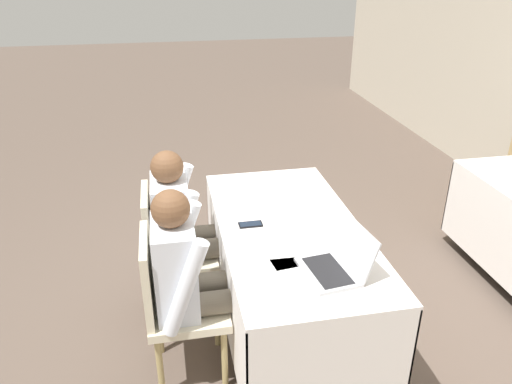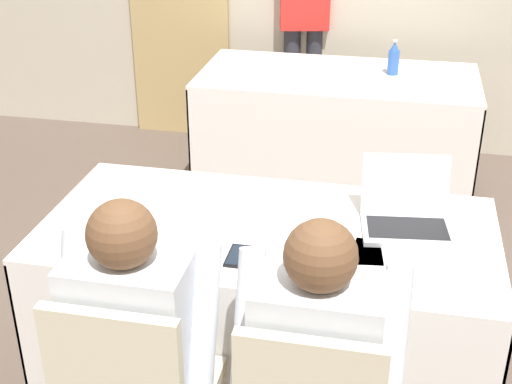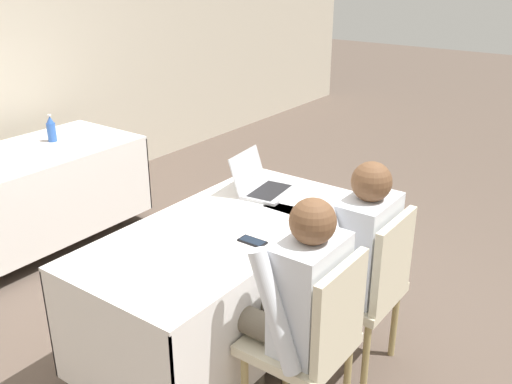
{
  "view_description": "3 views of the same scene",
  "coord_description": "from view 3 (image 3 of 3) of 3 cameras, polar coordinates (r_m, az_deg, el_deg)",
  "views": [
    {
      "loc": [
        2.53,
        -0.7,
        2.24
      ],
      "look_at": [
        0.0,
        -0.21,
        1.0
      ],
      "focal_mm": 35.0,
      "sensor_mm": 36.0,
      "label": 1
    },
    {
      "loc": [
        0.44,
        -2.29,
        2.06
      ],
      "look_at": [
        0.0,
        -0.21,
        1.0
      ],
      "focal_mm": 50.0,
      "sensor_mm": 36.0,
      "label": 2
    },
    {
      "loc": [
        -2.12,
        -1.76,
        2.09
      ],
      "look_at": [
        0.0,
        -0.21,
        1.0
      ],
      "focal_mm": 40.0,
      "sensor_mm": 36.0,
      "label": 3
    }
  ],
  "objects": [
    {
      "name": "ground_plane",
      "position": [
        3.46,
        -2.91,
        -14.63
      ],
      "size": [
        24.0,
        24.0,
        0.0
      ],
      "primitive_type": "plane",
      "color": "brown"
    },
    {
      "name": "conference_table_near",
      "position": [
        3.15,
        -3.11,
        -6.35
      ],
      "size": [
        1.71,
        0.84,
        0.75
      ],
      "color": "white",
      "rests_on": "ground_plane"
    },
    {
      "name": "conference_table_far",
      "position": [
        4.58,
        -22.11,
        1.45
      ],
      "size": [
        1.71,
        0.84,
        0.75
      ],
      "color": "white",
      "rests_on": "ground_plane"
    },
    {
      "name": "laptop",
      "position": [
        3.48,
        0.68,
        0.67
      ],
      "size": [
        0.37,
        0.35,
        0.24
      ],
      "rotation": [
        0.0,
        0.0,
        0.13
      ],
      "color": "#B7B7BC",
      "rests_on": "conference_table_near"
    },
    {
      "name": "cell_phone",
      "position": [
        2.89,
        -0.35,
        -4.95
      ],
      "size": [
        0.07,
        0.14,
        0.01
      ],
      "rotation": [
        0.0,
        0.0,
        -0.0
      ],
      "color": "black",
      "rests_on": "conference_table_near"
    },
    {
      "name": "paper_beside_laptop",
      "position": [
        3.27,
        1.09,
        -1.69
      ],
      "size": [
        0.25,
        0.32,
        0.0
      ],
      "rotation": [
        0.0,
        0.0,
        0.13
      ],
      "color": "white",
      "rests_on": "conference_table_near"
    },
    {
      "name": "paper_centre_table",
      "position": [
        3.3,
        3.77,
        -1.47
      ],
      "size": [
        0.22,
        0.3,
        0.0
      ],
      "rotation": [
        0.0,
        0.0,
        -0.02
      ],
      "color": "white",
      "rests_on": "conference_table_near"
    },
    {
      "name": "water_bottle",
      "position": [
        4.73,
        -19.8,
        5.92
      ],
      "size": [
        0.07,
        0.07,
        0.21
      ],
      "color": "#2D5BB7",
      "rests_on": "conference_table_far"
    },
    {
      "name": "chair_near_left",
      "position": [
        2.64,
        5.71,
        -14.27
      ],
      "size": [
        0.44,
        0.44,
        0.92
      ],
      "rotation": [
        0.0,
        0.0,
        3.14
      ],
      "color": "tan",
      "rests_on": "ground_plane"
    },
    {
      "name": "chair_near_right",
      "position": [
        3.05,
        11.11,
        -9.05
      ],
      "size": [
        0.44,
        0.44,
        0.92
      ],
      "rotation": [
        0.0,
        0.0,
        3.14
      ],
      "color": "tan",
      "rests_on": "ground_plane"
    },
    {
      "name": "person_checkered_shirt",
      "position": [
        2.59,
        3.84,
        -10.66
      ],
      "size": [
        0.5,
        0.52,
        1.18
      ],
      "rotation": [
        0.0,
        0.0,
        3.14
      ],
      "color": "#665B4C",
      "rests_on": "ground_plane"
    },
    {
      "name": "person_white_shirt",
      "position": [
        3.01,
        9.55,
        -5.89
      ],
      "size": [
        0.5,
        0.52,
        1.18
      ],
      "rotation": [
        0.0,
        0.0,
        3.14
      ],
      "color": "#665B4C",
      "rests_on": "ground_plane"
    }
  ]
}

